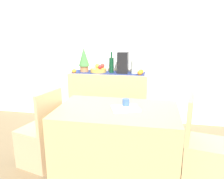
# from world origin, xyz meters

# --- Properties ---
(ground_plane) EXTENTS (6.40, 6.40, 0.02)m
(ground_plane) POSITION_xyz_m (0.00, 0.00, -0.01)
(ground_plane) COLOR #7B6649
(ground_plane) RESTS_ON ground
(room_wall_rear) EXTENTS (6.40, 0.06, 2.70)m
(room_wall_rear) POSITION_xyz_m (0.00, 1.18, 1.35)
(room_wall_rear) COLOR white
(room_wall_rear) RESTS_ON ground
(sideboard_console) EXTENTS (1.23, 0.42, 0.87)m
(sideboard_console) POSITION_xyz_m (-0.22, 0.92, 0.44)
(sideboard_console) COLOR tan
(sideboard_console) RESTS_ON ground
(table_runner) EXTENTS (1.16, 0.32, 0.01)m
(table_runner) POSITION_xyz_m (-0.22, 0.92, 0.88)
(table_runner) COLOR navy
(table_runner) RESTS_ON sideboard_console
(fruit_bowl) EXTENTS (0.26, 0.26, 0.06)m
(fruit_bowl) POSITION_xyz_m (-0.38, 0.92, 0.91)
(fruit_bowl) COLOR gold
(fruit_bowl) RESTS_ON table_runner
(apple_left) EXTENTS (0.07, 0.07, 0.07)m
(apple_left) POSITION_xyz_m (-0.41, 0.96, 0.98)
(apple_left) COLOR gold
(apple_left) RESTS_ON fruit_bowl
(apple_right) EXTENTS (0.06, 0.06, 0.06)m
(apple_right) POSITION_xyz_m (-0.34, 0.84, 0.97)
(apple_right) COLOR red
(apple_right) RESTS_ON fruit_bowl
(apple_front) EXTENTS (0.07, 0.07, 0.07)m
(apple_front) POSITION_xyz_m (-0.33, 0.98, 0.98)
(apple_front) COLOR #AE3129
(apple_front) RESTS_ON fruit_bowl
(wine_bottle) EXTENTS (0.07, 0.07, 0.33)m
(wine_bottle) POSITION_xyz_m (-0.17, 0.92, 1.00)
(wine_bottle) COLOR #0F3B21
(wine_bottle) RESTS_ON sideboard_console
(coffee_maker) EXTENTS (0.16, 0.18, 0.33)m
(coffee_maker) POSITION_xyz_m (0.01, 0.92, 1.04)
(coffee_maker) COLOR black
(coffee_maker) RESTS_ON sideboard_console
(ceramic_vase) EXTENTS (0.10, 0.10, 0.21)m
(ceramic_vase) POSITION_xyz_m (0.20, 0.92, 0.98)
(ceramic_vase) COLOR silver
(ceramic_vase) RESTS_ON sideboard_console
(potted_plant) EXTENTS (0.17, 0.17, 0.39)m
(potted_plant) POSITION_xyz_m (-0.62, 0.92, 1.09)
(potted_plant) COLOR #B37446
(potted_plant) RESTS_ON sideboard_console
(orange_loose_mid) EXTENTS (0.08, 0.08, 0.08)m
(orange_loose_mid) POSITION_xyz_m (0.30, 0.90, 0.91)
(orange_loose_mid) COLOR orange
(orange_loose_mid) RESTS_ON sideboard_console
(orange_loose_near_bowl) EXTENTS (0.07, 0.07, 0.07)m
(orange_loose_near_bowl) POSITION_xyz_m (0.29, 0.81, 0.91)
(orange_loose_near_bowl) COLOR orange
(orange_loose_near_bowl) RESTS_ON sideboard_console
(orange_loose_end) EXTENTS (0.07, 0.07, 0.07)m
(orange_loose_end) POSITION_xyz_m (-0.75, 0.79, 0.91)
(orange_loose_end) COLOR orange
(orange_loose_end) RESTS_ON sideboard_console
(dining_table) EXTENTS (1.26, 0.81, 0.74)m
(dining_table) POSITION_xyz_m (0.14, -0.38, 0.37)
(dining_table) COLOR tan
(dining_table) RESTS_ON ground
(open_book) EXTENTS (0.33, 0.29, 0.02)m
(open_book) POSITION_xyz_m (0.22, -0.37, 0.75)
(open_book) COLOR white
(open_book) RESTS_ON dining_table
(coffee_cup) EXTENTS (0.08, 0.08, 0.09)m
(coffee_cup) POSITION_xyz_m (0.22, -0.30, 0.78)
(coffee_cup) COLOR #3A5893
(coffee_cup) RESTS_ON dining_table
(chair_near_window) EXTENTS (0.49, 0.49, 0.90)m
(chair_near_window) POSITION_xyz_m (-0.76, -0.38, 0.27)
(chair_near_window) COLOR tan
(chair_near_window) RESTS_ON ground
(chair_by_corner) EXTENTS (0.47, 0.47, 0.90)m
(chair_by_corner) POSITION_xyz_m (1.03, -0.38, 0.27)
(chair_by_corner) COLOR tan
(chair_by_corner) RESTS_ON ground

